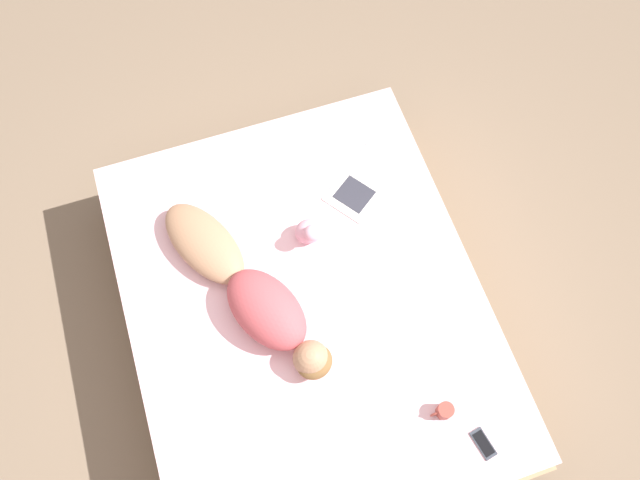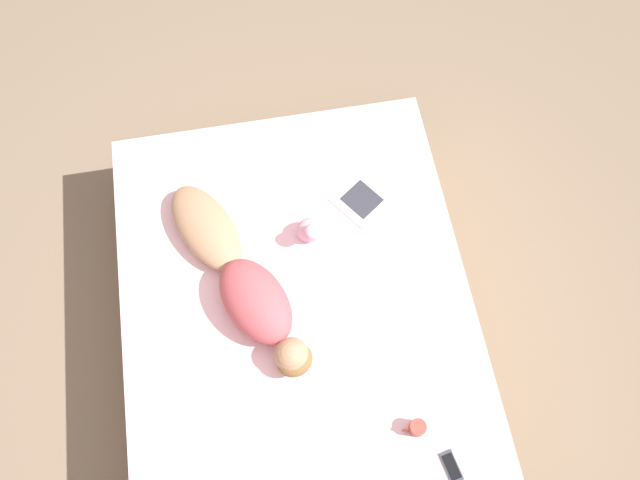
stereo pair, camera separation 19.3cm
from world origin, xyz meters
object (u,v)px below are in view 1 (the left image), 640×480
person (250,292)px  coffee_mug (444,411)px  open_magazine (367,179)px  cell_phone (483,444)px

person → coffee_mug: person is taller
person → open_magazine: 0.94m
coffee_mug → cell_phone: coffee_mug is taller
open_magazine → coffee_mug: 1.32m
cell_phone → person: bearing=-62.3°
open_magazine → cell_phone: same height
open_magazine → cell_phone: size_ratio=3.76×
person → cell_phone: bearing=104.6°
person → cell_phone: 1.35m
person → open_magazine: bearing=-174.3°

